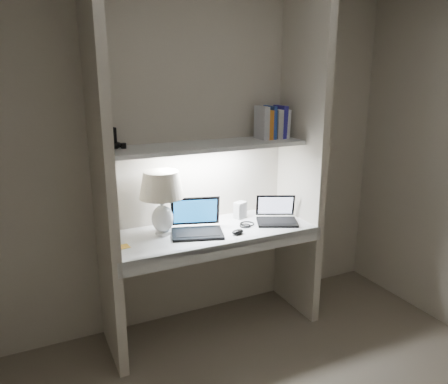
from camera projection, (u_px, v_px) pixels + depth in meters
back_wall at (197, 156)px, 3.18m from camera, size 3.20×0.01×2.50m
alcove_panel_left at (102, 173)px, 2.64m from camera, size 0.06×0.55×2.50m
alcove_panel_right at (302, 154)px, 3.24m from camera, size 0.06×0.55×2.50m
desk at (213, 232)px, 3.07m from camera, size 1.40×0.55×0.04m
desk_apron at (229, 249)px, 2.86m from camera, size 1.46×0.03×0.10m
shelf at (206, 146)px, 3.00m from camera, size 1.40×0.36×0.03m
strip_light at (206, 149)px, 3.00m from camera, size 0.60×0.04×0.02m
table_lamp at (162, 192)px, 2.91m from camera, size 0.30×0.30×0.44m
laptop_main at (197, 225)px, 3.01m from camera, size 0.41×0.38×0.23m
laptop_netbook at (276, 216)px, 3.23m from camera, size 0.37×0.35×0.19m
speaker at (240, 210)px, 3.30m from camera, size 0.11×0.09×0.13m
mouse at (238, 232)px, 2.98m from camera, size 0.10×0.08×0.03m
cable_coil at (247, 224)px, 3.17m from camera, size 0.13×0.13×0.01m
sticky_note at (123, 247)px, 2.77m from camera, size 0.08×0.08×0.00m
book_row at (272, 123)px, 3.21m from camera, size 0.23×0.16×0.24m
shelf_box at (109, 138)px, 2.77m from camera, size 0.09×0.07×0.14m
shelf_gadget at (114, 145)px, 2.78m from camera, size 0.13×0.12×0.05m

